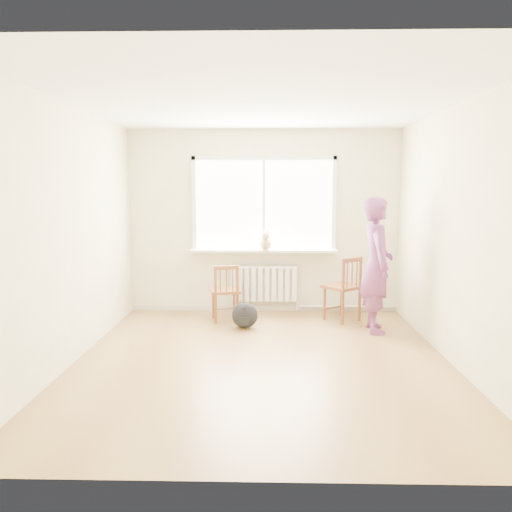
# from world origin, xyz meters

# --- Properties ---
(floor) EXTENTS (4.50, 4.50, 0.00)m
(floor) POSITION_xyz_m (0.00, 0.00, 0.00)
(floor) COLOR olive
(floor) RESTS_ON ground
(ceiling) EXTENTS (4.50, 4.50, 0.00)m
(ceiling) POSITION_xyz_m (0.00, 0.00, 2.70)
(ceiling) COLOR white
(ceiling) RESTS_ON back_wall
(back_wall) EXTENTS (4.00, 0.01, 2.70)m
(back_wall) POSITION_xyz_m (0.00, 2.25, 1.35)
(back_wall) COLOR beige
(back_wall) RESTS_ON ground
(window) EXTENTS (2.12, 0.05, 1.42)m
(window) POSITION_xyz_m (0.00, 2.22, 1.66)
(window) COLOR white
(window) RESTS_ON back_wall
(windowsill) EXTENTS (2.15, 0.22, 0.04)m
(windowsill) POSITION_xyz_m (0.00, 2.14, 0.93)
(windowsill) COLOR white
(windowsill) RESTS_ON back_wall
(radiator) EXTENTS (1.00, 0.12, 0.55)m
(radiator) POSITION_xyz_m (0.00, 2.16, 0.44)
(radiator) COLOR white
(radiator) RESTS_ON back_wall
(heating_pipe) EXTENTS (1.40, 0.04, 0.04)m
(heating_pipe) POSITION_xyz_m (1.25, 2.19, 0.08)
(heating_pipe) COLOR silver
(heating_pipe) RESTS_ON back_wall
(baseboard) EXTENTS (4.00, 0.03, 0.08)m
(baseboard) POSITION_xyz_m (0.00, 2.23, 0.04)
(baseboard) COLOR beige
(baseboard) RESTS_ON ground
(chair_left) EXTENTS (0.47, 0.46, 0.80)m
(chair_left) POSITION_xyz_m (-0.52, 1.59, 0.41)
(chair_left) COLOR brown
(chair_left) RESTS_ON floor
(chair_right) EXTENTS (0.62, 0.62, 0.91)m
(chair_right) POSITION_xyz_m (1.13, 1.65, 0.46)
(chair_right) COLOR brown
(chair_right) RESTS_ON floor
(person) EXTENTS (0.42, 0.63, 1.73)m
(person) POSITION_xyz_m (1.45, 1.18, 0.87)
(person) COLOR #C2405F
(person) RESTS_ON floor
(cat) EXTENTS (0.20, 0.45, 0.30)m
(cat) POSITION_xyz_m (0.03, 2.05, 1.07)
(cat) COLOR beige
(cat) RESTS_ON windowsill
(backpack) EXTENTS (0.42, 0.37, 0.34)m
(backpack) POSITION_xyz_m (-0.24, 1.27, 0.17)
(backpack) COLOR black
(backpack) RESTS_ON floor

